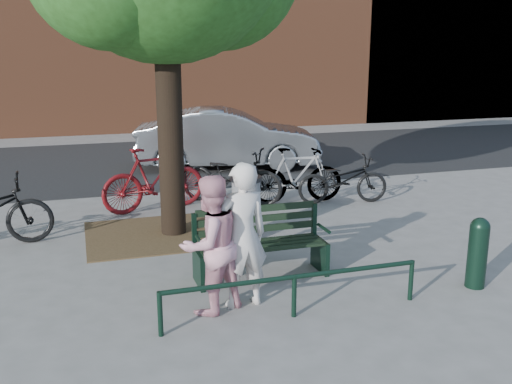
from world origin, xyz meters
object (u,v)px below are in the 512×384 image
object	(u,v)px
person_left	(242,236)
bollard	(478,250)
litter_bin	(246,207)
bicycle_c	(231,176)
person_right	(210,245)
park_bench	(259,241)
parked_car	(228,139)

from	to	relation	value
person_left	bollard	xyz separation A→B (m)	(2.97, -0.37, -0.37)
bollard	litter_bin	world-z (taller)	litter_bin
bicycle_c	bollard	bearing A→B (deg)	-125.21
person_right	bicycle_c	bearing A→B (deg)	-133.17
park_bench	bicycle_c	bearing A→B (deg)	80.76
parked_car	litter_bin	bearing A→B (deg)	-178.53
person_left	bicycle_c	bearing A→B (deg)	-110.35
person_left	park_bench	bearing A→B (deg)	-127.16
person_right	litter_bin	world-z (taller)	person_right
park_bench	person_right	distance (m)	1.24
litter_bin	bicycle_c	size ratio (longest dim) A/B	0.49
parked_car	person_left	bearing A→B (deg)	179.67
person_right	parked_car	size ratio (longest dim) A/B	0.35
park_bench	person_left	distance (m)	1.01
bollard	litter_bin	distance (m)	3.51
bollard	parked_car	bearing A→B (deg)	97.74
litter_bin	bicycle_c	bearing A→B (deg)	81.22
person_right	litter_bin	bearing A→B (deg)	-140.67
person_left	bollard	size ratio (longest dim) A/B	1.88
bicycle_c	parked_car	distance (m)	3.42
litter_bin	park_bench	bearing A→B (deg)	-99.89
parked_car	bicycle_c	bearing A→B (deg)	179.67
park_bench	litter_bin	xyz separation A→B (m)	(0.27, 1.53, 0.03)
person_left	bicycle_c	world-z (taller)	person_left
litter_bin	parked_car	world-z (taller)	parked_car
bollard	person_right	bearing A→B (deg)	174.21
person_left	bicycle_c	xyz separation A→B (m)	(1.07, 4.49, -0.32)
park_bench	bicycle_c	distance (m)	3.73
bollard	bicycle_c	bearing A→B (deg)	111.37
bollard	person_left	bearing A→B (deg)	172.83
person_left	litter_bin	xyz separation A→B (m)	(0.74, 2.33, -0.35)
person_right	bollard	xyz separation A→B (m)	(3.35, -0.34, -0.31)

